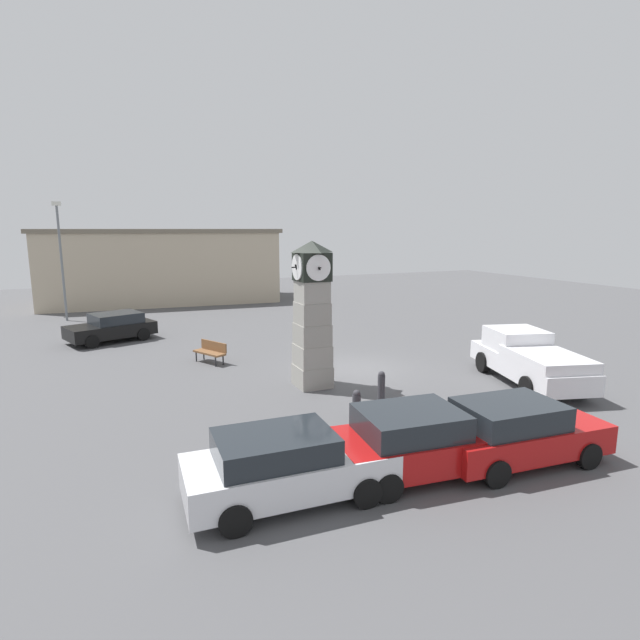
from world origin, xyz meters
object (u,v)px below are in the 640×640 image
object	(u,v)px
bollard_near_tower	(381,387)
pickup_truck	(529,359)
car_near_tower	(418,441)
car_by_building	(516,431)
bollard_mid_row	(357,403)
car_navy_sedan	(286,465)
car_far_lot	(112,327)
street_lamp_near_road	(61,254)
clock_tower	(312,316)
bench	(211,351)

from	to	relation	value
bollard_near_tower	pickup_truck	size ratio (longest dim) A/B	0.19
car_near_tower	car_by_building	world-z (taller)	car_near_tower
bollard_mid_row	car_navy_sedan	xyz separation A→B (m)	(-3.54, -3.52, 0.34)
car_by_building	car_far_lot	xyz separation A→B (m)	(-8.52, 18.38, -0.05)
car_far_lot	street_lamp_near_road	world-z (taller)	street_lamp_near_road
car_navy_sedan	car_far_lot	world-z (taller)	car_navy_sedan
bollard_near_tower	car_far_lot	xyz separation A→B (m)	(-7.67, 13.51, 0.18)
car_navy_sedan	pickup_truck	bearing A→B (deg)	19.92
car_navy_sedan	pickup_truck	size ratio (longest dim) A/B	0.76
bollard_near_tower	car_far_lot	world-z (taller)	car_far_lot
car_far_lot	car_navy_sedan	bearing A→B (deg)	-80.95
bollard_mid_row	car_navy_sedan	world-z (taller)	car_navy_sedan
car_far_lot	pickup_truck	xyz separation A→B (m)	(13.73, -13.81, 0.20)
car_navy_sedan	car_by_building	world-z (taller)	car_by_building
clock_tower	car_by_building	size ratio (longest dim) A/B	1.19
car_far_lot	pickup_truck	size ratio (longest dim) A/B	0.77
bollard_near_tower	street_lamp_near_road	distance (m)	23.39
bollard_mid_row	car_far_lot	distance (m)	15.61
car_far_lot	bollard_mid_row	bearing A→B (deg)	-65.92
bench	street_lamp_near_road	distance (m)	15.24
car_navy_sedan	car_near_tower	xyz separation A→B (m)	(3.19, -0.14, 0.02)
bollard_near_tower	car_navy_sedan	distance (m)	6.45
car_by_building	car_far_lot	distance (m)	20.26
pickup_truck	bench	distance (m)	12.61
bollard_near_tower	bollard_mid_row	world-z (taller)	bollard_near_tower
car_navy_sedan	bench	xyz separation A→B (m)	(0.85, 11.56, -0.25)
pickup_truck	street_lamp_near_road	size ratio (longest dim) A/B	0.81
bollard_mid_row	bench	xyz separation A→B (m)	(-2.69, 8.04, 0.09)
bench	car_far_lot	bearing A→B (deg)	120.65
bollard_near_tower	car_by_building	world-z (taller)	car_by_building
car_by_building	clock_tower	bearing A→B (deg)	106.08
car_navy_sedan	pickup_truck	world-z (taller)	pickup_truck
car_by_building	street_lamp_near_road	distance (m)	28.10
clock_tower	car_far_lot	size ratio (longest dim) A/B	1.16
bollard_mid_row	car_near_tower	world-z (taller)	car_near_tower
bollard_mid_row	car_navy_sedan	size ratio (longest dim) A/B	0.19
bench	car_navy_sedan	bearing A→B (deg)	-94.19
car_near_tower	bench	xyz separation A→B (m)	(-2.34, 11.70, -0.27)
car_near_tower	pickup_truck	size ratio (longest dim) A/B	0.74
clock_tower	car_near_tower	size ratio (longest dim) A/B	1.21
car_near_tower	car_far_lot	xyz separation A→B (m)	(-6.02, 17.90, -0.06)
car_far_lot	car_by_building	bearing A→B (deg)	-65.12
bollard_mid_row	street_lamp_near_road	world-z (taller)	street_lamp_near_road
bollard_mid_row	bench	distance (m)	8.48
bollard_near_tower	pickup_truck	bearing A→B (deg)	-2.92
bollard_near_tower	car_far_lot	size ratio (longest dim) A/B	0.24
clock_tower	bench	distance (m)	5.76
car_by_building	bollard_near_tower	bearing A→B (deg)	99.90
car_near_tower	bench	distance (m)	11.93
clock_tower	bench	xyz separation A→B (m)	(-2.68, 4.67, -2.03)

